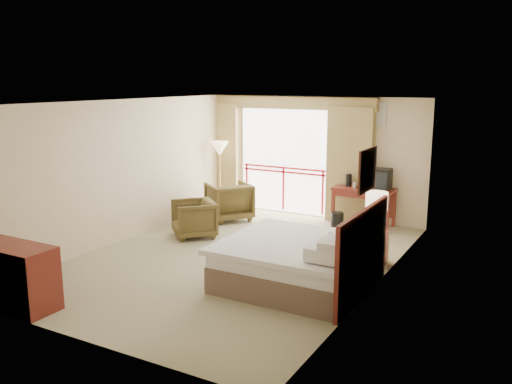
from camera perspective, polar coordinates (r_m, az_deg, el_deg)
The scene contains 29 objects.
floor at distance 9.53m, azimuth -2.09°, elevation -6.98°, with size 7.00×7.00×0.00m, color gray.
ceiling at distance 9.03m, azimuth -2.21°, elevation 9.46°, with size 7.00×7.00×0.00m, color white.
wall_back at distance 12.27m, azimuth 6.37°, elevation 3.68°, with size 5.00×5.00×0.00m, color beige.
wall_front at distance 6.53m, azimuth -18.31°, elevation -4.04°, with size 5.00×5.00×0.00m, color beige.
wall_left at distance 10.68m, azimuth -13.70°, elevation 2.21°, with size 7.00×7.00×0.00m, color beige.
wall_right at distance 8.20m, azimuth 12.97°, elevation -0.59°, with size 7.00×7.00×0.00m, color beige.
balcony_door at distance 12.60m, azimuth 2.96°, elevation 3.26°, with size 2.40×2.40×0.00m, color white.
balcony_railing at distance 12.65m, azimuth 2.91°, elevation 1.51°, with size 2.09×0.03×1.02m.
curtain_left at distance 13.29m, azimuth -3.69°, elevation 3.91°, with size 1.00×0.26×2.50m, color olive.
curtain_right at distance 11.85m, azimuth 9.87°, elevation 2.80°, with size 1.00×0.26×2.50m, color olive.
valance at distance 12.39m, azimuth 2.82°, elevation 9.39°, with size 4.40×0.22×0.28m, color olive.
hvac_vent at distance 11.71m, azimuth 12.35°, elevation 8.02°, with size 0.50×0.04×0.50m, color silver.
bed at distance 8.25m, azimuth 4.70°, elevation -7.28°, with size 2.13×2.06×0.97m.
headboard at distance 7.83m, azimuth 11.20°, elevation -6.40°, with size 0.06×2.10×1.30m, color #571914.
framed_art at distance 7.55m, azimuth 11.65°, elevation 2.28°, with size 0.04×0.72×0.60m.
nightstand at distance 9.37m, azimuth 12.28°, elevation -5.77°, with size 0.40×0.47×0.56m, color #571914.
table_lamp at distance 9.21m, azimuth 12.59°, elevation -1.01°, with size 0.37×0.37×0.65m.
phone at distance 9.15m, azimuth 11.79°, elevation -4.04°, with size 0.19×0.15×0.09m, color black.
desk at distance 11.68m, azimuth 11.37°, elevation -0.41°, with size 1.27×0.61×0.83m.
tv at distance 11.45m, azimuth 12.78°, elevation 1.33°, with size 0.48×0.38×0.44m.
coffee_maker at distance 11.67m, azimuth 9.72°, elevation 1.22°, with size 0.12×0.12×0.27m, color black.
cup at distance 11.59m, azimuth 10.32°, elevation 0.73°, with size 0.08×0.08×0.11m, color white.
wastebasket at distance 11.51m, azimuth 8.55°, elevation -2.95°, with size 0.26×0.26×0.33m, color black.
armchair_far at distance 12.11m, azimuth -2.83°, elevation -2.89°, with size 0.88×0.91×0.83m, color #46381B.
armchair_near at distance 10.86m, azimuth -6.52°, elevation -4.68°, with size 0.78×0.80×0.73m, color #46381B.
side_table at distance 11.70m, azimuth -6.68°, elevation -1.65°, with size 0.48×0.48×0.53m.
book at distance 11.67m, azimuth -6.70°, elevation -0.83°, with size 0.15×0.20×0.02m, color white.
floor_lamp at distance 12.72m, azimuth -3.85°, elevation 4.30°, with size 0.42×0.42×1.64m.
dresser at distance 8.16m, azimuth -24.31°, elevation -8.06°, with size 1.32×0.56×0.88m.
Camera 1 is at (4.69, -7.71, 3.06)m, focal length 38.00 mm.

